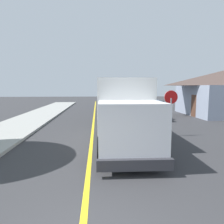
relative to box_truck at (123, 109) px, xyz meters
name	(u,v)px	position (x,y,z in m)	size (l,w,h in m)	color
centre_line_yellow	(93,130)	(-1.55, 3.44, -1.76)	(0.16, 56.00, 0.01)	gold
box_truck	(123,109)	(0.00, 0.00, 0.00)	(2.55, 7.23, 3.20)	silver
parked_car_near	(113,112)	(0.10, 6.93, -0.97)	(2.00, 4.48, 1.67)	#4C564C
parked_car_mid	(113,105)	(0.62, 13.84, -0.97)	(1.92, 4.45, 1.67)	black
parked_car_far	(108,101)	(0.34, 20.38, -0.97)	(1.91, 4.44, 1.67)	#2D4793
parked_van_across	(151,110)	(3.65, 8.13, -0.97)	(1.86, 4.43, 1.67)	silver
stop_sign	(171,104)	(2.96, 1.43, 0.09)	(0.80, 0.10, 2.65)	gray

